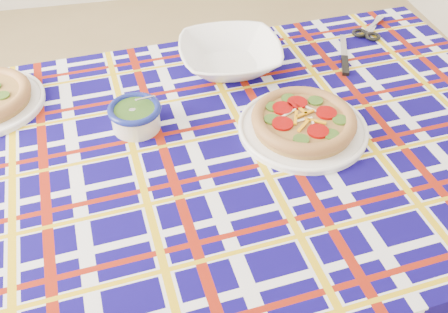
{
  "coord_description": "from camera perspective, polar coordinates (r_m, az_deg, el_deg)",
  "views": [
    {
      "loc": [
        0.0,
        -1.5,
        1.61
      ],
      "look_at": [
        0.18,
        -0.65,
        0.81
      ],
      "focal_mm": 40.0,
      "sensor_mm": 36.0,
      "label": 1
    }
  ],
  "objects": [
    {
      "name": "pesto_bowl",
      "position": [
        1.29,
        -10.12,
        4.73
      ],
      "size": [
        0.14,
        0.14,
        0.08
      ],
      "primitive_type": null,
      "rotation": [
        0.0,
        0.0,
        0.02
      ],
      "color": "#1F3F11",
      "rests_on": "tablecloth"
    },
    {
      "name": "serving_bowl",
      "position": [
        1.5,
        0.69,
        11.42
      ],
      "size": [
        0.31,
        0.31,
        0.07
      ],
      "primitive_type": "imported",
      "rotation": [
        0.0,
        0.0,
        -0.04
      ],
      "color": "white",
      "rests_on": "tablecloth"
    },
    {
      "name": "dining_table",
      "position": [
        1.29,
        -0.16,
        -1.58
      ],
      "size": [
        1.77,
        1.2,
        0.79
      ],
      "rotation": [
        0.0,
        0.0,
        0.09
      ],
      "color": "brown",
      "rests_on": "floor"
    },
    {
      "name": "kitchen_scissors",
      "position": [
        1.81,
        16.83,
        14.26
      ],
      "size": [
        0.22,
        0.22,
        0.02
      ],
      "primitive_type": null,
      "rotation": [
        0.0,
        0.0,
        0.81
      ],
      "color": "silver",
      "rests_on": "tablecloth"
    },
    {
      "name": "floor",
      "position": [
        2.2,
        -8.11,
        -4.93
      ],
      "size": [
        4.0,
        4.0,
        0.0
      ],
      "primitive_type": "plane",
      "color": "olive",
      "rests_on": "ground"
    },
    {
      "name": "main_focaccia_plate",
      "position": [
        1.27,
        9.08,
        4.08
      ],
      "size": [
        0.35,
        0.35,
        0.07
      ],
      "primitive_type": null,
      "rotation": [
        0.0,
        0.0,
        -0.03
      ],
      "color": "olive",
      "rests_on": "tablecloth"
    },
    {
      "name": "tablecloth",
      "position": [
        1.27,
        -0.16,
        -0.74
      ],
      "size": [
        1.8,
        1.24,
        0.11
      ],
      "primitive_type": null,
      "rotation": [
        0.0,
        0.0,
        0.09
      ],
      "color": "#0B0450",
      "rests_on": "dining_table"
    },
    {
      "name": "table_knife",
      "position": [
        1.65,
        13.52,
        12.1
      ],
      "size": [
        0.11,
        0.25,
        0.01
      ],
      "primitive_type": null,
      "rotation": [
        0.0,
        0.0,
        1.23
      ],
      "color": "silver",
      "rests_on": "tablecloth"
    }
  ]
}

